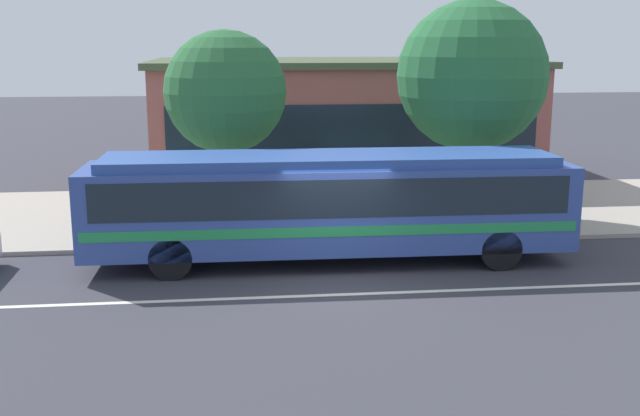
# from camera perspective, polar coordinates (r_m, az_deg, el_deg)

# --- Properties ---
(ground_plane) EXTENTS (120.00, 120.00, 0.00)m
(ground_plane) POSITION_cam_1_polar(r_m,az_deg,el_deg) (17.32, 1.53, -5.65)
(ground_plane) COLOR #36353E
(sidewalk_slab) EXTENTS (60.00, 8.00, 0.12)m
(sidewalk_slab) POSITION_cam_1_polar(r_m,az_deg,el_deg) (24.09, -0.80, -0.28)
(sidewalk_slab) COLOR #A0968A
(sidewalk_slab) RESTS_ON ground_plane
(lane_stripe_center) EXTENTS (56.00, 0.16, 0.01)m
(lane_stripe_center) POSITION_cam_1_polar(r_m,az_deg,el_deg) (16.57, 1.91, -6.50)
(lane_stripe_center) COLOR silver
(lane_stripe_center) RESTS_ON ground_plane
(transit_bus) EXTENTS (11.83, 2.64, 2.69)m
(transit_bus) POSITION_cam_1_polar(r_m,az_deg,el_deg) (18.57, 0.73, 0.62)
(transit_bus) COLOR #2F4791
(transit_bus) RESTS_ON ground_plane
(pedestrian_waiting_near_sign) EXTENTS (0.46, 0.46, 1.71)m
(pedestrian_waiting_near_sign) POSITION_cam_1_polar(r_m,az_deg,el_deg) (22.60, 13.00, 1.27)
(pedestrian_waiting_near_sign) COLOR #283934
(pedestrian_waiting_near_sign) RESTS_ON sidewalk_slab
(bus_stop_sign) EXTENTS (0.08, 0.44, 2.39)m
(bus_stop_sign) POSITION_cam_1_polar(r_m,az_deg,el_deg) (21.09, 11.26, 2.06)
(bus_stop_sign) COLOR gray
(bus_stop_sign) RESTS_ON sidewalk_slab
(street_tree_near_stop) EXTENTS (3.50, 3.50, 5.58)m
(street_tree_near_stop) POSITION_cam_1_polar(r_m,az_deg,el_deg) (22.01, -7.12, 8.61)
(street_tree_near_stop) COLOR brown
(street_tree_near_stop) RESTS_ON sidewalk_slab
(street_tree_mid_block) EXTENTS (4.40, 4.40, 6.45)m
(street_tree_mid_block) POSITION_cam_1_polar(r_m,az_deg,el_deg) (22.90, 11.35, 9.69)
(street_tree_mid_block) COLOR brown
(street_tree_mid_block) RESTS_ON sidewalk_slab
(station_building) EXTENTS (14.63, 8.93, 4.63)m
(station_building) POSITION_cam_1_polar(r_m,az_deg,el_deg) (30.84, 1.42, 6.80)
(station_building) COLOR #98514C
(station_building) RESTS_ON ground_plane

